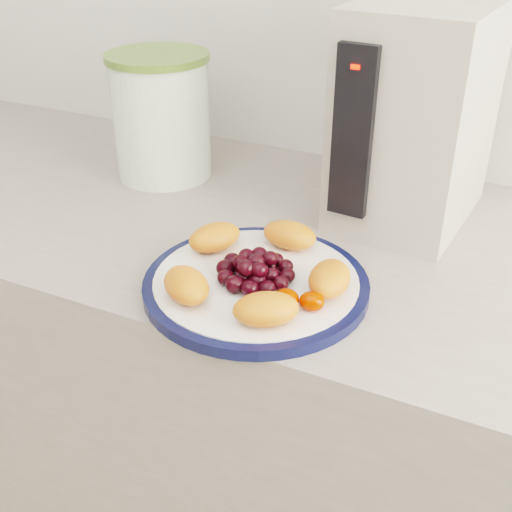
% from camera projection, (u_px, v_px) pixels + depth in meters
% --- Properties ---
extents(counter, '(3.50, 0.60, 0.90)m').
position_uv_depth(counter, '(244.00, 426.00, 1.23)').
color(counter, '#A2968B').
rests_on(counter, floor).
extents(cabinet_face, '(3.48, 0.58, 0.84)m').
position_uv_depth(cabinet_face, '(244.00, 437.00, 1.24)').
color(cabinet_face, '#978159').
rests_on(cabinet_face, floor).
extents(plate_rim, '(0.29, 0.29, 0.01)m').
position_uv_depth(plate_rim, '(256.00, 285.00, 0.82)').
color(plate_rim, '#0C133A').
rests_on(plate_rim, counter).
extents(plate_face, '(0.26, 0.26, 0.02)m').
position_uv_depth(plate_face, '(256.00, 284.00, 0.82)').
color(plate_face, white).
rests_on(plate_face, counter).
extents(canister, '(0.19, 0.19, 0.20)m').
position_uv_depth(canister, '(162.00, 119.00, 1.10)').
color(canister, '#3F6F1E').
rests_on(canister, counter).
extents(canister_lid, '(0.20, 0.20, 0.01)m').
position_uv_depth(canister_lid, '(157.00, 57.00, 1.04)').
color(canister_lid, olive).
rests_on(canister_lid, canister).
extents(appliance_body, '(0.20, 0.27, 0.31)m').
position_uv_depth(appliance_body, '(417.00, 116.00, 0.93)').
color(appliance_body, '#BDB6A5').
rests_on(appliance_body, counter).
extents(appliance_panel, '(0.06, 0.02, 0.23)m').
position_uv_depth(appliance_panel, '(353.00, 134.00, 0.85)').
color(appliance_panel, black).
rests_on(appliance_panel, appliance_body).
extents(appliance_led, '(0.01, 0.01, 0.01)m').
position_uv_depth(appliance_led, '(356.00, 67.00, 0.80)').
color(appliance_led, '#FF0C05').
rests_on(appliance_led, appliance_panel).
extents(fruit_plate, '(0.25, 0.24, 0.04)m').
position_uv_depth(fruit_plate, '(258.00, 269.00, 0.80)').
color(fruit_plate, '#FF6123').
rests_on(fruit_plate, plate_face).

